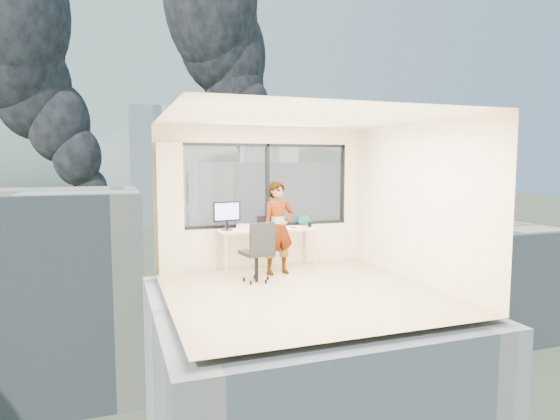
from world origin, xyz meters
name	(u,v)px	position (x,y,z in m)	size (l,w,h in m)	color
floor	(302,292)	(0.00, 0.00, 0.00)	(4.00, 4.00, 0.01)	tan
ceiling	(303,118)	(0.00, 0.00, 2.60)	(4.00, 4.00, 0.01)	white
wall_front	(371,222)	(0.00, -2.00, 1.30)	(4.00, 0.01, 2.60)	#F7DFBF
wall_left	(165,211)	(-2.00, 0.00, 1.30)	(0.01, 4.00, 2.60)	#F7DFBF
wall_right	(416,203)	(2.00, 0.00, 1.30)	(0.01, 4.00, 2.60)	#F7DFBF
window_wall	(265,185)	(0.05, 2.00, 1.52)	(3.30, 0.16, 1.55)	black
curtain	(170,209)	(-1.72, 1.88, 1.15)	(0.45, 0.14, 2.30)	beige
desk	(268,249)	(0.00, 1.66, 0.38)	(1.80, 0.60, 0.75)	beige
chair	(256,251)	(-0.48, 0.81, 0.51)	(0.52, 0.52, 1.02)	black
person	(278,228)	(0.04, 1.22, 0.81)	(0.59, 0.39, 1.62)	#2D2D33
monitor	(227,215)	(-0.76, 1.71, 1.01)	(0.52, 0.11, 0.52)	black
game_console	(244,226)	(-0.38, 1.90, 0.78)	(0.28, 0.23, 0.07)	white
laptop	(266,223)	(-0.05, 1.65, 0.85)	(0.32, 0.33, 0.20)	black
cellphone	(294,227)	(0.48, 1.59, 0.76)	(0.12, 0.05, 0.01)	black
pen_cup	(310,224)	(0.80, 1.60, 0.80)	(0.08, 0.08, 0.10)	black
handbag	(304,220)	(0.80, 1.87, 0.86)	(0.28, 0.14, 0.21)	#0C4D43
exterior_ground	(126,225)	(0.00, 120.00, -14.00)	(400.00, 400.00, 0.04)	#515B3D
near_bldg_a	(21,291)	(-9.00, 30.00, -7.00)	(16.00, 12.00, 14.00)	beige
near_bldg_b	(270,243)	(12.00, 38.00, -6.00)	(14.00, 13.00, 16.00)	silver
near_bldg_c	(486,280)	(30.00, 28.00, -9.00)	(12.00, 10.00, 10.00)	beige
far_tower_b	(156,167)	(8.00, 120.00, 1.00)	(13.00, 13.00, 30.00)	silver
far_tower_c	(268,172)	(45.00, 140.00, -1.00)	(15.00, 15.00, 26.00)	silver
hill_b	(264,185)	(100.00, 320.00, -14.00)	(300.00, 220.00, 96.00)	slate
tree_b	(246,369)	(4.00, 18.00, -9.50)	(7.60, 7.60, 9.00)	#24531B
tree_c	(350,261)	(22.00, 40.00, -9.00)	(8.40, 8.40, 10.00)	#24531B
smoke_plume_a	(82,38)	(-10.00, 150.00, 39.00)	(40.00, 24.00, 90.00)	black
smoke_plume_b	(269,98)	(55.00, 170.00, 27.00)	(30.00, 18.00, 70.00)	black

